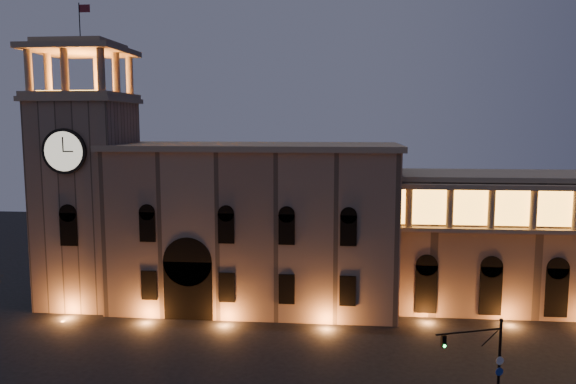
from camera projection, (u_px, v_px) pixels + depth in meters
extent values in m
cube|color=#856B57|center=(256.00, 227.00, 61.20)|extent=(30.00, 12.00, 17.00)
cube|color=gray|center=(255.00, 147.00, 60.10)|extent=(30.80, 12.80, 0.60)
cube|color=black|center=(190.00, 289.00, 57.11)|extent=(5.00, 1.40, 6.00)
cylinder|color=black|center=(189.00, 260.00, 56.74)|extent=(5.00, 1.40, 5.00)
cube|color=#FFA332|center=(189.00, 292.00, 56.94)|extent=(4.20, 0.20, 5.00)
cube|color=#856B57|center=(88.00, 204.00, 61.65)|extent=(9.00, 9.00, 22.00)
cube|color=gray|center=(83.00, 100.00, 60.26)|extent=(9.80, 9.80, 0.50)
cylinder|color=black|center=(64.00, 151.00, 56.28)|extent=(4.60, 0.35, 4.60)
cylinder|color=beige|center=(64.00, 151.00, 56.15)|extent=(4.00, 0.12, 4.00)
cube|color=gray|center=(83.00, 95.00, 60.19)|extent=(9.40, 9.40, 0.50)
cube|color=#FFA332|center=(83.00, 93.00, 60.16)|extent=(6.80, 6.80, 0.15)
cylinder|color=gray|center=(28.00, 70.00, 56.51)|extent=(0.76, 0.76, 4.20)
cylinder|color=gray|center=(64.00, 70.00, 56.15)|extent=(0.76, 0.76, 4.20)
cylinder|color=gray|center=(101.00, 70.00, 55.79)|extent=(0.76, 0.76, 4.20)
cylinder|color=gray|center=(65.00, 76.00, 64.02)|extent=(0.76, 0.76, 4.20)
cylinder|color=gray|center=(97.00, 76.00, 63.66)|extent=(0.76, 0.76, 4.20)
cylinder|color=gray|center=(130.00, 76.00, 63.30)|extent=(0.76, 0.76, 4.20)
cylinder|color=gray|center=(48.00, 74.00, 60.26)|extent=(0.76, 0.76, 4.20)
cylinder|color=gray|center=(116.00, 73.00, 59.54)|extent=(0.76, 0.76, 4.20)
cube|color=gray|center=(81.00, 50.00, 59.60)|extent=(9.80, 9.80, 0.60)
cube|color=gray|center=(81.00, 44.00, 59.53)|extent=(7.50, 7.50, 0.60)
cylinder|color=black|center=(80.00, 22.00, 59.24)|extent=(0.10, 0.10, 4.00)
plane|color=maroon|center=(84.00, 8.00, 59.01)|extent=(1.20, 0.00, 1.20)
cube|color=#806652|center=(572.00, 243.00, 60.13)|extent=(40.00, 10.00, 14.00)
cube|color=gray|center=(576.00, 176.00, 59.23)|extent=(40.60, 10.60, 0.50)
cylinder|color=gray|center=(409.00, 207.00, 55.85)|extent=(0.70, 0.70, 4.00)
cylinder|color=gray|center=(450.00, 208.00, 55.47)|extent=(0.70, 0.70, 4.00)
cylinder|color=gray|center=(491.00, 208.00, 55.09)|extent=(0.70, 0.70, 4.00)
cylinder|color=gray|center=(534.00, 209.00, 54.71)|extent=(0.70, 0.70, 4.00)
cylinder|color=gray|center=(576.00, 209.00, 54.33)|extent=(0.70, 0.70, 4.00)
cylinder|color=black|center=(499.00, 369.00, 37.79)|extent=(0.19, 0.19, 6.71)
sphere|color=black|center=(501.00, 320.00, 37.36)|extent=(0.27, 0.27, 0.27)
cylinder|color=black|center=(469.00, 332.00, 36.86)|extent=(4.56, 1.69, 0.12)
cube|color=black|center=(444.00, 341.00, 36.49)|extent=(0.36, 0.35, 0.81)
cylinder|color=#0CE53F|center=(445.00, 346.00, 36.38)|extent=(0.19, 0.13, 0.17)
cylinder|color=silver|center=(500.00, 361.00, 37.57)|extent=(0.56, 0.23, 0.58)
cylinder|color=navy|center=(499.00, 372.00, 37.66)|extent=(0.56, 0.23, 0.58)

